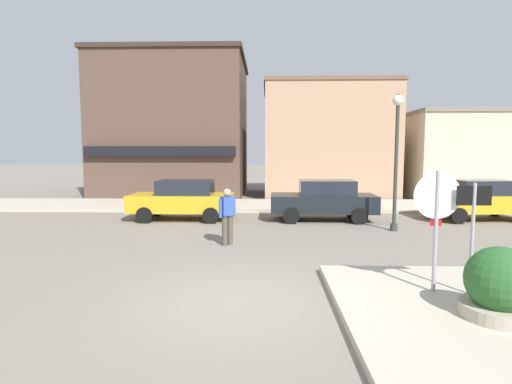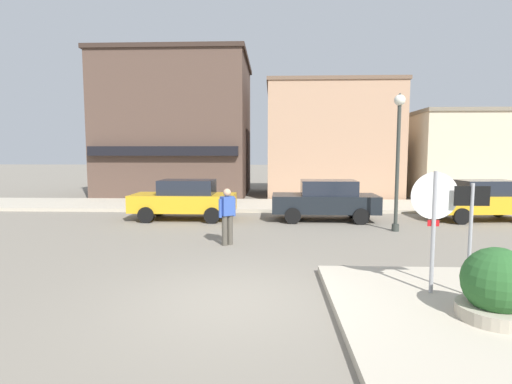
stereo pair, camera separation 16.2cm
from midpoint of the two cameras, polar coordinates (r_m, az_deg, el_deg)
ground_plane at (r=7.28m, az=-2.65°, el=-15.41°), size 160.00×160.00×0.00m
kerb_far at (r=19.37m, az=0.53°, el=-1.89°), size 80.00×4.00×0.15m
stop_sign at (r=7.63m, az=24.62°, el=-3.14°), size 0.82×0.07×2.30m
one_way_sign at (r=7.82m, az=28.83°, el=-4.51°), size 0.60×0.06×2.10m
planter at (r=7.09m, az=31.68°, el=-12.04°), size 1.10×1.10×1.23m
lamp_post at (r=13.97m, az=19.98°, el=6.72°), size 0.36×0.36×4.54m
parked_car_nearest at (r=15.83m, az=-9.85°, el=-0.98°), size 4.01×1.90×1.56m
parked_car_second at (r=15.62m, az=10.18°, el=-1.08°), size 4.03×1.94×1.56m
parked_car_third at (r=17.75m, az=29.86°, el=-0.94°), size 4.12×2.11×1.56m
pedestrian_crossing_near at (r=11.29m, az=-3.72°, el=-3.27°), size 0.48×0.42×1.61m
building_corner_shop at (r=25.67m, az=-10.70°, el=9.01°), size 8.70×8.04×8.32m
building_storefront_left_near at (r=24.94m, az=10.57°, el=7.17°), size 7.55×6.53×6.63m
building_storefront_left_mid at (r=26.98m, az=25.74°, el=4.75°), size 5.42×8.07×4.91m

